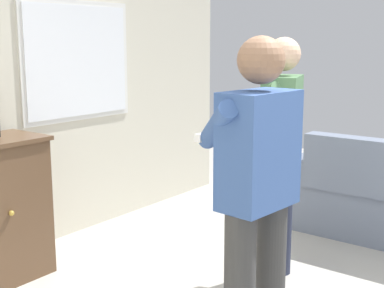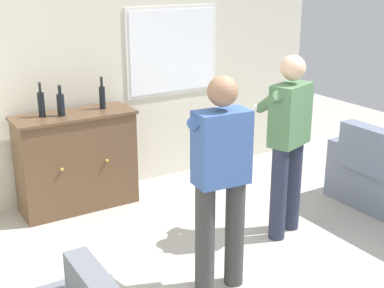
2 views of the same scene
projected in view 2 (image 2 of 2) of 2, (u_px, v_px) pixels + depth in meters
The scene contains 7 objects.
wall_back_with_window at pixel (117, 63), 5.79m from camera, with size 5.20×0.15×2.80m.
sideboard_cabinet at pixel (77, 161), 5.46m from camera, with size 1.21×0.49×1.01m.
bottle_wine_green at pixel (102, 96), 5.45m from camera, with size 0.06×0.06×0.33m.
bottle_liquor_amber at pixel (41, 104), 5.15m from camera, with size 0.07×0.07×0.34m.
bottle_spirits_clear at pixel (61, 104), 5.19m from camera, with size 0.07×0.07×0.30m.
person_standing_left at pixel (220, 175), 3.92m from camera, with size 0.56×0.49×1.68m.
person_standing_right at pixel (288, 138), 4.77m from camera, with size 0.53×0.52×1.68m.
Camera 2 is at (-2.31, -2.68, 2.39)m, focal length 50.00 mm.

